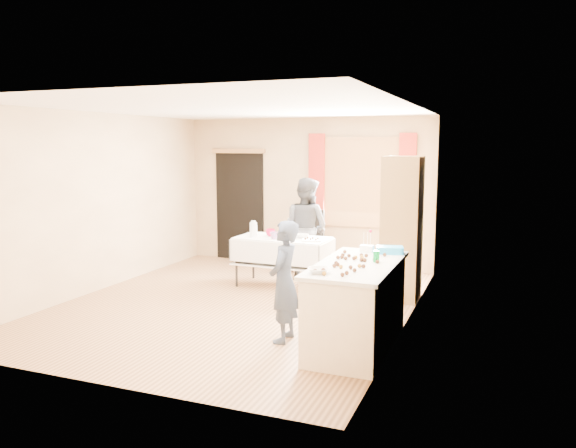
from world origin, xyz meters
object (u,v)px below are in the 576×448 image
at_px(cabinet, 402,228).
at_px(party_table, 283,257).
at_px(girl, 284,282).
at_px(counter, 357,305).
at_px(woman, 306,228).
at_px(chair, 308,253).

relative_size(cabinet, party_table, 1.37).
xyz_separation_m(party_table, girl, (0.90, -2.22, 0.22)).
xyz_separation_m(counter, girl, (-0.78, -0.11, 0.21)).
bearing_deg(girl, counter, 95.19).
relative_size(party_table, woman, 0.90).
bearing_deg(girl, chair, -167.80).
relative_size(cabinet, girl, 1.49).
xyz_separation_m(counter, woman, (-1.55, 2.77, 0.36)).
bearing_deg(cabinet, woman, 156.86).
bearing_deg(woman, girl, 123.09).
distance_m(counter, party_table, 2.70).
relative_size(cabinet, counter, 1.19).
bearing_deg(counter, woman, 119.21).
distance_m(cabinet, girl, 2.37).
height_order(counter, chair, chair).
bearing_deg(chair, party_table, -77.52).
bearing_deg(counter, cabinet, 87.23).
bearing_deg(chair, woman, -61.44).
distance_m(cabinet, party_table, 1.87).
relative_size(counter, chair, 1.60).
xyz_separation_m(counter, chair, (-1.68, 3.24, -0.14)).
distance_m(cabinet, counter, 2.14).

